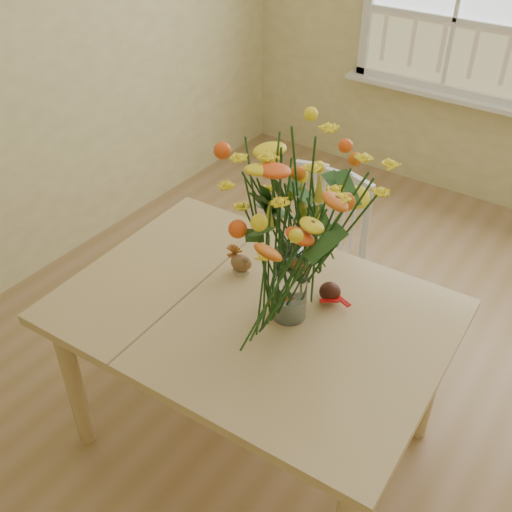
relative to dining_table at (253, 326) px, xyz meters
The scene contains 7 objects.
floor 0.75m from the dining_table, 40.77° to the left, with size 4.00×4.50×0.01m, color #9C794B.
dining_table is the anchor object (origin of this frame).
windsor_chair 0.78m from the dining_table, 100.37° to the left, with size 0.40×0.38×0.85m.
flower_vase 0.51m from the dining_table, 19.18° to the left, with size 0.57×0.57×0.67m.
pumpkin 0.18m from the dining_table, 27.07° to the left, with size 0.12×0.12×0.09m, color orange.
turkey_figurine 0.25m from the dining_table, 137.32° to the left, with size 0.10×0.08×0.11m.
dark_gourd 0.31m from the dining_table, 44.12° to the left, with size 0.12×0.08×0.07m.
Camera 1 is at (0.65, -1.57, 2.16)m, focal length 42.00 mm.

